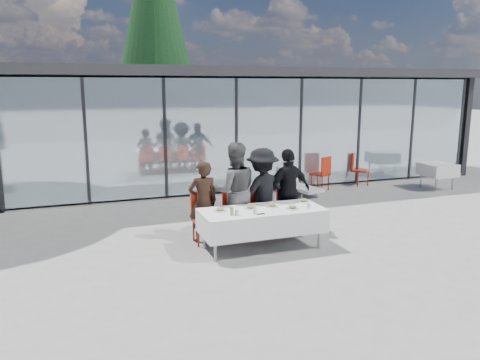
{
  "coord_description": "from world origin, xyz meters",
  "views": [
    {
      "loc": [
        -3.17,
        -7.93,
        2.96
      ],
      "look_at": [
        0.12,
        1.2,
        0.99
      ],
      "focal_mm": 35.0,
      "sensor_mm": 36.0,
      "label": 1
    }
  ],
  "objects_px": {
    "plate_b": "(251,207)",
    "juice_bottle": "(232,211)",
    "diner_chair_a": "(204,215)",
    "conifer_tree": "(154,13)",
    "plate_extra": "(293,208)",
    "folded_eyeglasses": "(261,214)",
    "diner_chair_b": "(235,212)",
    "diner_c": "(262,192)",
    "spare_table_right": "(437,170)",
    "plate_d": "(304,201)",
    "diner_chair_c": "(262,209)",
    "diner_chair_d": "(288,206)",
    "diner_b": "(234,191)",
    "lounger": "(297,184)",
    "plate_a": "(220,210)",
    "spare_chair_a": "(357,167)",
    "plate_c": "(272,206)",
    "dining_table": "(262,220)",
    "spare_chair_b": "(323,172)",
    "diner_d": "(288,191)",
    "diner_a": "(203,202)"
  },
  "relations": [
    {
      "from": "dining_table",
      "to": "diner_c",
      "type": "xyz_separation_m",
      "value": [
        0.32,
        0.77,
        0.34
      ]
    },
    {
      "from": "diner_chair_d",
      "to": "conifer_tree",
      "type": "bearing_deg",
      "value": 91.8
    },
    {
      "from": "dining_table",
      "to": "diner_chair_b",
      "type": "relative_size",
      "value": 2.32
    },
    {
      "from": "plate_b",
      "to": "plate_d",
      "type": "relative_size",
      "value": 1.0
    },
    {
      "from": "diner_chair_b",
      "to": "diner_chair_c",
      "type": "bearing_deg",
      "value": 0.0
    },
    {
      "from": "diner_chair_b",
      "to": "diner_c",
      "type": "relative_size",
      "value": 0.55
    },
    {
      "from": "diner_chair_a",
      "to": "juice_bottle",
      "type": "distance_m",
      "value": 1.02
    },
    {
      "from": "plate_a",
      "to": "spare_chair_a",
      "type": "distance_m",
      "value": 7.01
    },
    {
      "from": "diner_chair_a",
      "to": "plate_a",
      "type": "xyz_separation_m",
      "value": [
        0.14,
        -0.63,
        0.24
      ]
    },
    {
      "from": "plate_d",
      "to": "conifer_tree",
      "type": "height_order",
      "value": "conifer_tree"
    },
    {
      "from": "spare_chair_b",
      "to": "diner_chair_a",
      "type": "bearing_deg",
      "value": -143.82
    },
    {
      "from": "spare_chair_b",
      "to": "diner_d",
      "type": "bearing_deg",
      "value": -129.37
    },
    {
      "from": "diner_chair_c",
      "to": "diner_chair_d",
      "type": "bearing_deg",
      "value": 0.0
    },
    {
      "from": "plate_a",
      "to": "lounger",
      "type": "xyz_separation_m",
      "value": [
        3.43,
        3.76,
        -0.52
      ]
    },
    {
      "from": "folded_eyeglasses",
      "to": "plate_extra",
      "type": "bearing_deg",
      "value": 11.79
    },
    {
      "from": "plate_d",
      "to": "dining_table",
      "type": "bearing_deg",
      "value": -167.01
    },
    {
      "from": "juice_bottle",
      "to": "folded_eyeglasses",
      "type": "height_order",
      "value": "juice_bottle"
    },
    {
      "from": "diner_chair_a",
      "to": "spare_chair_a",
      "type": "bearing_deg",
      "value": 31.39
    },
    {
      "from": "plate_extra",
      "to": "lounger",
      "type": "height_order",
      "value": "plate_extra"
    },
    {
      "from": "spare_table_right",
      "to": "diner_chair_b",
      "type": "bearing_deg",
      "value": -162.0
    },
    {
      "from": "diner_chair_a",
      "to": "plate_d",
      "type": "xyz_separation_m",
      "value": [
        1.86,
        -0.53,
        0.24
      ]
    },
    {
      "from": "plate_a",
      "to": "plate_c",
      "type": "distance_m",
      "value": 1.0
    },
    {
      "from": "plate_b",
      "to": "spare_table_right",
      "type": "height_order",
      "value": "plate_b"
    },
    {
      "from": "diner_b",
      "to": "plate_a",
      "type": "height_order",
      "value": "diner_b"
    },
    {
      "from": "dining_table",
      "to": "diner_c",
      "type": "distance_m",
      "value": 0.9
    },
    {
      "from": "diner_a",
      "to": "diner_b",
      "type": "height_order",
      "value": "diner_b"
    },
    {
      "from": "plate_extra",
      "to": "spare_chair_a",
      "type": "distance_m",
      "value": 6.22
    },
    {
      "from": "plate_b",
      "to": "juice_bottle",
      "type": "height_order",
      "value": "juice_bottle"
    },
    {
      "from": "diner_c",
      "to": "diner_chair_c",
      "type": "height_order",
      "value": "diner_c"
    },
    {
      "from": "dining_table",
      "to": "plate_d",
      "type": "distance_m",
      "value": 1.01
    },
    {
      "from": "plate_c",
      "to": "diner_chair_c",
      "type": "bearing_deg",
      "value": 83.13
    },
    {
      "from": "juice_bottle",
      "to": "spare_chair_a",
      "type": "height_order",
      "value": "spare_chair_a"
    },
    {
      "from": "diner_b",
      "to": "diner_chair_d",
      "type": "bearing_deg",
      "value": -172.44
    },
    {
      "from": "dining_table",
      "to": "plate_b",
      "type": "height_order",
      "value": "plate_b"
    },
    {
      "from": "spare_chair_a",
      "to": "lounger",
      "type": "relative_size",
      "value": 0.68
    },
    {
      "from": "plate_d",
      "to": "spare_chair_a",
      "type": "height_order",
      "value": "spare_chair_a"
    },
    {
      "from": "diner_b",
      "to": "lounger",
      "type": "distance_m",
      "value": 4.33
    },
    {
      "from": "diner_chair_a",
      "to": "plate_extra",
      "type": "relative_size",
      "value": 3.97
    },
    {
      "from": "spare_chair_a",
      "to": "diner_b",
      "type": "bearing_deg",
      "value": -145.74
    },
    {
      "from": "diner_chair_a",
      "to": "conifer_tree",
      "type": "bearing_deg",
      "value": 83.66
    },
    {
      "from": "diner_d",
      "to": "plate_c",
      "type": "distance_m",
      "value": 0.95
    },
    {
      "from": "diner_c",
      "to": "conifer_tree",
      "type": "bearing_deg",
      "value": -106.32
    },
    {
      "from": "diner_c",
      "to": "diner_d",
      "type": "height_order",
      "value": "diner_c"
    },
    {
      "from": "spare_table_right",
      "to": "diner_chair_a",
      "type": "bearing_deg",
      "value": -163.4
    },
    {
      "from": "plate_c",
      "to": "spare_table_right",
      "type": "height_order",
      "value": "plate_c"
    },
    {
      "from": "diner_a",
      "to": "plate_a",
      "type": "distance_m",
      "value": 0.66
    },
    {
      "from": "juice_bottle",
      "to": "spare_chair_b",
      "type": "relative_size",
      "value": 0.15
    },
    {
      "from": "diner_chair_b",
      "to": "diner_c",
      "type": "distance_m",
      "value": 0.68
    },
    {
      "from": "diner_c",
      "to": "plate_c",
      "type": "distance_m",
      "value": 0.7
    },
    {
      "from": "plate_d",
      "to": "plate_extra",
      "type": "distance_m",
      "value": 0.58
    }
  ]
}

